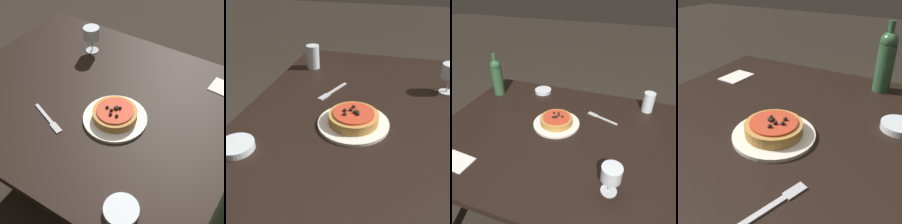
% 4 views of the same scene
% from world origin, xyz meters
% --- Properties ---
extents(dining_table, '(1.42, 1.05, 0.75)m').
position_xyz_m(dining_table, '(0.00, 0.00, 0.67)').
color(dining_table, black).
rests_on(dining_table, ground_plane).
extents(dinner_plate, '(0.27, 0.27, 0.01)m').
position_xyz_m(dinner_plate, '(-0.07, 0.07, 0.75)').
color(dinner_plate, white).
rests_on(dinner_plate, dining_table).
extents(pizza, '(0.18, 0.18, 0.05)m').
position_xyz_m(pizza, '(-0.07, 0.07, 0.78)').
color(pizza, '#BC843D').
rests_on(pizza, dinner_plate).
extents(water_cup, '(0.07, 0.07, 0.13)m').
position_xyz_m(water_cup, '(0.42, 0.40, 0.81)').
color(water_cup, silver).
rests_on(water_cup, dining_table).
extents(side_bowl, '(0.12, 0.12, 0.02)m').
position_xyz_m(side_bowl, '(-0.30, 0.41, 0.76)').
color(side_bowl, silver).
rests_on(side_bowl, dining_table).
extents(fork, '(0.19, 0.09, 0.00)m').
position_xyz_m(fork, '(0.16, 0.22, 0.75)').
color(fork, '#B7B7BC').
rests_on(fork, dining_table).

